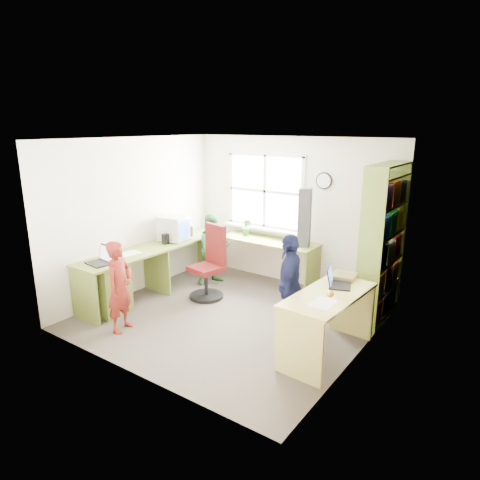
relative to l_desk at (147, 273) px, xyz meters
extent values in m
cube|color=#413B33|center=(1.31, 0.28, -0.47)|extent=(3.60, 3.40, 0.02)
cube|color=white|center=(1.31, 0.28, 1.95)|extent=(3.60, 3.40, 0.02)
cube|color=silver|center=(1.31, 1.99, 0.74)|extent=(3.60, 0.02, 2.40)
cube|color=silver|center=(1.31, -1.43, 0.74)|extent=(3.60, 0.02, 2.40)
cube|color=silver|center=(-0.50, 0.28, 0.74)|extent=(0.02, 3.40, 2.40)
cube|color=silver|center=(3.12, 0.28, 0.74)|extent=(0.02, 3.40, 2.40)
cube|color=white|center=(0.81, 1.97, 1.04)|extent=(1.40, 0.01, 1.20)
cube|color=white|center=(0.81, 1.96, 1.04)|extent=(1.48, 0.04, 1.28)
cube|color=#A47A47|center=(3.09, -0.77, 0.54)|extent=(0.02, 0.82, 2.00)
sphere|color=gold|center=(3.06, -0.44, 0.54)|extent=(0.07, 0.07, 0.07)
cylinder|color=black|center=(1.86, 1.96, 1.29)|extent=(0.26, 0.03, 0.26)
cylinder|color=white|center=(1.86, 1.95, 1.29)|extent=(0.22, 0.01, 0.22)
cube|color=olive|center=(-0.19, 0.38, 0.28)|extent=(0.60, 2.70, 0.03)
cube|color=olive|center=(1.06, 1.70, 0.28)|extent=(1.65, 0.56, 0.03)
cube|color=olive|center=(-0.19, 0.38, -0.10)|extent=(0.56, 0.03, 0.72)
cube|color=olive|center=(-0.19, -0.94, -0.10)|extent=(0.56, 0.03, 0.72)
cube|color=olive|center=(-0.19, 1.70, -0.10)|extent=(0.56, 0.03, 0.72)
cube|color=olive|center=(1.86, 1.70, -0.10)|extent=(0.03, 0.52, 0.72)
cube|color=olive|center=(-0.19, -0.57, -0.10)|extent=(0.54, 0.45, 0.72)
cube|color=#D3CB69|center=(2.81, 0.13, 0.28)|extent=(0.68, 1.34, 0.03)
cube|color=#D3CB69|center=(2.77, -0.50, -0.09)|extent=(0.56, 0.06, 0.72)
cube|color=#D3CB69|center=(2.85, 0.77, -0.09)|extent=(0.56, 0.06, 0.72)
cube|color=olive|center=(2.96, 0.96, 0.59)|extent=(0.30, 0.02, 2.10)
cube|color=olive|center=(2.96, 1.96, 0.59)|extent=(0.30, 0.02, 2.10)
cube|color=olive|center=(2.96, 1.46, 1.63)|extent=(0.30, 1.00, 0.02)
cube|color=olive|center=(2.96, 1.46, -0.40)|extent=(0.30, 1.00, 0.02)
cube|color=olive|center=(2.96, 1.46, -0.04)|extent=(0.30, 1.00, 0.02)
cube|color=olive|center=(2.96, 1.46, 0.34)|extent=(0.30, 1.00, 0.02)
cube|color=olive|center=(2.96, 1.46, 0.72)|extent=(0.30, 1.00, 0.02)
cube|color=olive|center=(2.96, 1.46, 1.10)|extent=(0.30, 1.00, 0.02)
cube|color=olive|center=(2.96, 1.46, 1.48)|extent=(0.30, 1.00, 0.02)
cube|color=#A62217|center=(2.96, 1.16, -0.25)|extent=(0.25, 0.28, 0.27)
cube|color=navy|center=(2.96, 1.48, -0.24)|extent=(0.25, 0.30, 0.29)
cube|color=#1C7633|center=(2.96, 1.78, -0.23)|extent=(0.25, 0.26, 0.30)
cube|color=gold|center=(2.96, 1.16, 0.13)|extent=(0.25, 0.28, 0.30)
cube|color=#6D2F76|center=(2.96, 1.48, 0.14)|extent=(0.25, 0.30, 0.32)
cube|color=orange|center=(2.96, 1.78, 0.12)|extent=(0.25, 0.26, 0.29)
cube|color=black|center=(2.96, 1.16, 0.52)|extent=(0.25, 0.28, 0.32)
cube|color=beige|center=(2.96, 1.48, 0.50)|extent=(0.25, 0.30, 0.29)
cube|color=#A62217|center=(2.96, 1.78, 0.51)|extent=(0.25, 0.26, 0.30)
cube|color=navy|center=(2.96, 1.16, 0.88)|extent=(0.25, 0.28, 0.29)
cube|color=#1C7633|center=(2.96, 1.48, 0.89)|extent=(0.25, 0.30, 0.30)
cube|color=gold|center=(2.96, 1.78, 0.90)|extent=(0.25, 0.26, 0.32)
cube|color=#6D2F76|center=(2.96, 1.16, 1.27)|extent=(0.25, 0.28, 0.30)
cube|color=orange|center=(2.96, 1.48, 1.28)|extent=(0.25, 0.30, 0.32)
cube|color=black|center=(2.96, 1.78, 1.26)|extent=(0.25, 0.26, 0.29)
cylinder|color=black|center=(0.60, 0.63, -0.43)|extent=(0.61, 0.61, 0.05)
cylinder|color=black|center=(0.60, 0.63, -0.21)|extent=(0.07, 0.07, 0.39)
cube|color=#52100F|center=(0.60, 0.63, 0.01)|extent=(0.50, 0.50, 0.08)
cube|color=#52100F|center=(0.64, 0.83, 0.36)|extent=(0.42, 0.15, 0.61)
cylinder|color=#B9813D|center=(2.21, 0.24, -0.24)|extent=(0.04, 0.04, 0.44)
cylinder|color=#B9813D|center=(2.54, 0.35, -0.24)|extent=(0.04, 0.04, 0.44)
cylinder|color=#B9813D|center=(2.10, 0.57, -0.24)|extent=(0.04, 0.04, 0.44)
cylinder|color=#B9813D|center=(2.43, 0.68, -0.24)|extent=(0.04, 0.04, 0.44)
cube|color=#B9813D|center=(2.32, 0.46, -0.01)|extent=(0.51, 0.51, 0.04)
cube|color=#B9813D|center=(2.14, 0.40, 0.24)|extent=(0.15, 0.38, 0.48)
cube|color=silver|center=(-0.19, 0.79, 0.30)|extent=(0.34, 0.29, 0.02)
cube|color=silver|center=(-0.19, 0.79, 0.50)|extent=(0.47, 0.44, 0.39)
cube|color=#3F72F2|center=(0.01, 0.83, 0.50)|extent=(0.07, 0.32, 0.28)
cube|color=black|center=(-0.18, -0.68, 0.30)|extent=(0.37, 0.29, 0.02)
cube|color=black|center=(-0.16, -0.55, 0.42)|extent=(0.35, 0.10, 0.22)
cube|color=white|center=(-0.16, -0.56, 0.42)|extent=(0.30, 0.08, 0.18)
cube|color=black|center=(2.81, 0.43, 0.31)|extent=(0.33, 0.39, 0.02)
cube|color=black|center=(2.70, 0.39, 0.42)|extent=(0.16, 0.33, 0.22)
cube|color=#3F72F2|center=(2.71, 0.39, 0.42)|extent=(0.13, 0.29, 0.18)
cube|color=black|center=(-0.15, 0.56, 0.38)|extent=(0.09, 0.09, 0.17)
cube|color=black|center=(-0.18, 1.16, 0.38)|extent=(0.10, 0.10, 0.16)
cube|color=black|center=(1.68, 1.71, 0.75)|extent=(0.22, 0.20, 0.90)
cube|color=red|center=(2.75, 0.69, 0.33)|extent=(0.31, 0.31, 0.06)
cube|color=white|center=(-0.22, -0.11, 0.30)|extent=(0.28, 0.35, 0.00)
cube|color=white|center=(2.86, -0.16, 0.30)|extent=(0.23, 0.32, 0.00)
imported|color=#2A6B31|center=(0.59, 1.74, 0.44)|extent=(0.18, 0.16, 0.29)
imported|color=maroon|center=(0.39, -0.81, 0.14)|extent=(0.39, 0.49, 1.19)
imported|color=#286530|center=(0.29, 1.21, 0.13)|extent=(0.65, 0.71, 1.17)
imported|color=#141940|center=(2.20, 0.34, 0.20)|extent=(0.59, 0.83, 1.31)
camera|label=1|loc=(4.56, -4.06, 2.12)|focal=32.00mm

